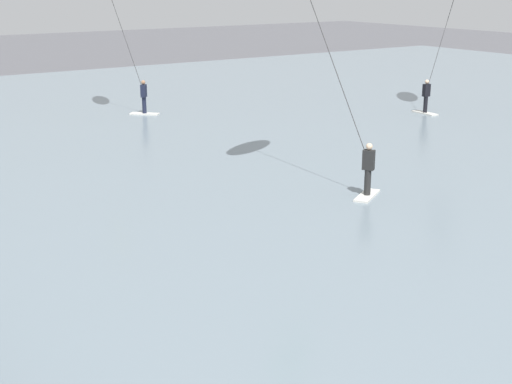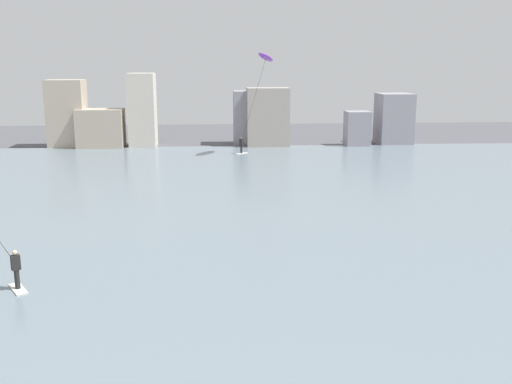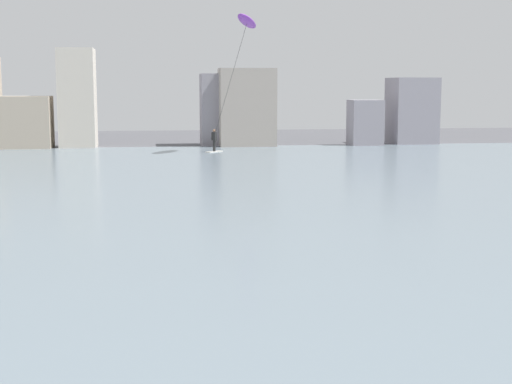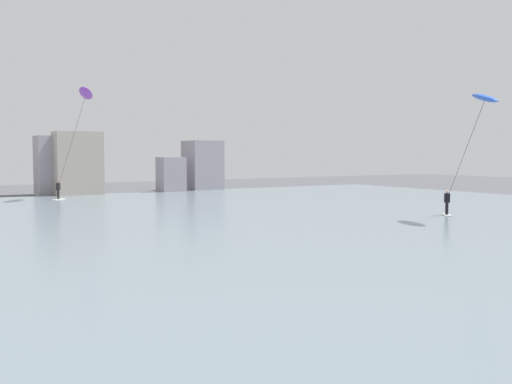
% 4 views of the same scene
% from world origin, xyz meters
% --- Properties ---
extents(water_bay, '(84.00, 52.00, 0.10)m').
position_xyz_m(water_bay, '(0.00, 30.93, 0.05)').
color(water_bay, slate).
rests_on(water_bay, ground).
extents(far_shore_buildings, '(38.88, 4.74, 7.73)m').
position_xyz_m(far_shore_buildings, '(0.81, 57.88, 3.02)').
color(far_shore_buildings, '#B7A893').
rests_on(far_shore_buildings, ground).
extents(kitesurfer_purple, '(4.05, 3.61, 9.82)m').
position_xyz_m(kitesurfer_purple, '(5.34, 50.59, 8.60)').
color(kitesurfer_purple, silver).
rests_on(kitesurfer_purple, water_bay).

